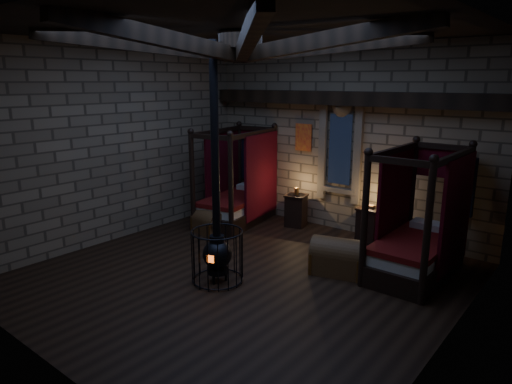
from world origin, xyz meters
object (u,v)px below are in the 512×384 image
Objects in this scene: bed_right at (417,244)px; trunk_left at (208,223)px; bed_left at (238,200)px; trunk_right at (338,257)px; stove at (217,250)px.

bed_right is 2.84× the size of trunk_left.
bed_left is 3.71m from trunk_right.
trunk_left is at bearing -170.19° from bed_right.
bed_left reaches higher than trunk_right.
trunk_left is at bearing -97.95° from bed_left.
bed_left is 3.49m from stove.
bed_left is 0.58× the size of stove.
bed_right is 0.56× the size of stove.
stove reaches higher than trunk_left.
bed_left is 1.13m from trunk_left.
bed_left is at bearing 144.83° from trunk_right.
trunk_right is at bearing 31.91° from stove.
trunk_left is 0.76× the size of trunk_right.
trunk_right is at bearing 5.06° from trunk_left.
bed_left reaches higher than bed_right.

